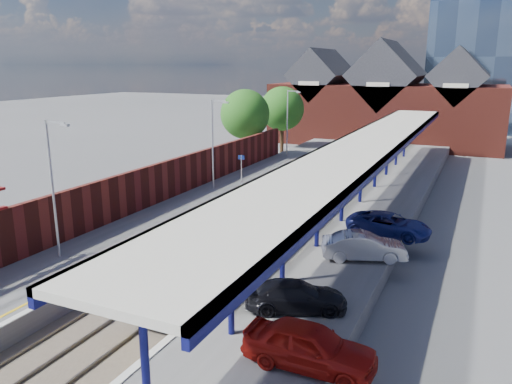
# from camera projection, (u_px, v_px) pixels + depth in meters

# --- Properties ---
(ground) EXTENTS (240.00, 240.00, 0.00)m
(ground) POSITION_uv_depth(u_px,v_px,m) (322.00, 187.00, 44.31)
(ground) COLOR #5B5B5E
(ground) RESTS_ON ground
(ballast_bed) EXTENTS (6.00, 76.00, 0.06)m
(ballast_bed) POSITION_uv_depth(u_px,v_px,m) (280.00, 217.00, 35.51)
(ballast_bed) COLOR #473D33
(ballast_bed) RESTS_ON ground
(rails) EXTENTS (4.51, 76.00, 0.14)m
(rails) POSITION_uv_depth(u_px,v_px,m) (280.00, 216.00, 35.49)
(rails) COLOR slate
(rails) RESTS_ON ground
(left_platform) EXTENTS (5.00, 76.00, 1.00)m
(left_platform) POSITION_uv_depth(u_px,v_px,m) (212.00, 202.00, 37.62)
(left_platform) COLOR #565659
(left_platform) RESTS_ON ground
(right_platform) EXTENTS (6.00, 76.00, 1.00)m
(right_platform) POSITION_uv_depth(u_px,v_px,m) (364.00, 221.00, 32.96)
(right_platform) COLOR #565659
(right_platform) RESTS_ON ground
(coping_left) EXTENTS (0.30, 76.00, 0.05)m
(coping_left) POSITION_uv_depth(u_px,v_px,m) (240.00, 199.00, 36.54)
(coping_left) COLOR silver
(coping_left) RESTS_ON left_platform
(coping_right) EXTENTS (0.30, 76.00, 0.05)m
(coping_right) POSITION_uv_depth(u_px,v_px,m) (323.00, 209.00, 33.98)
(coping_right) COLOR silver
(coping_right) RESTS_ON right_platform
(yellow_line) EXTENTS (0.14, 76.00, 0.01)m
(yellow_line) POSITION_uv_depth(u_px,v_px,m) (233.00, 198.00, 36.79)
(yellow_line) COLOR yellow
(yellow_line) RESTS_ON left_platform
(train) EXTENTS (2.88, 65.91, 3.45)m
(train) POSITION_uv_depth(u_px,v_px,m) (355.00, 155.00, 48.24)
(train) COLOR #0B1353
(train) RESTS_ON ground
(canopy) EXTENTS (4.50, 52.00, 4.48)m
(canopy) POSITION_uv_depth(u_px,v_px,m) (366.00, 146.00, 33.70)
(canopy) COLOR #0E1051
(canopy) RESTS_ON right_platform
(lamp_post_b) EXTENTS (1.48, 0.18, 7.00)m
(lamp_post_b) POSITION_uv_depth(u_px,v_px,m) (54.00, 181.00, 24.54)
(lamp_post_b) COLOR #A5A8AA
(lamp_post_b) RESTS_ON left_platform
(lamp_post_c) EXTENTS (1.48, 0.18, 7.00)m
(lamp_post_c) POSITION_uv_depth(u_px,v_px,m) (214.00, 139.00, 38.62)
(lamp_post_c) COLOR #A5A8AA
(lamp_post_c) RESTS_ON left_platform
(lamp_post_d) EXTENTS (1.48, 0.18, 7.00)m
(lamp_post_d) POSITION_uv_depth(u_px,v_px,m) (289.00, 119.00, 52.70)
(lamp_post_d) COLOR #A5A8AA
(lamp_post_d) RESTS_ON left_platform
(platform_sign) EXTENTS (0.55, 0.08, 2.50)m
(platform_sign) POSITION_uv_depth(u_px,v_px,m) (241.00, 165.00, 40.40)
(platform_sign) COLOR #A5A8AA
(platform_sign) RESTS_ON left_platform
(brick_wall) EXTENTS (0.35, 50.00, 3.86)m
(brick_wall) POSITION_uv_depth(u_px,v_px,m) (128.00, 193.00, 32.51)
(brick_wall) COLOR maroon
(brick_wall) RESTS_ON left_platform
(station_building) EXTENTS (30.00, 12.12, 13.78)m
(station_building) POSITION_uv_depth(u_px,v_px,m) (386.00, 104.00, 67.59)
(station_building) COLOR maroon
(station_building) RESTS_ON ground
(glass_tower) EXTENTS (14.20, 14.20, 40.30)m
(glass_tower) POSITION_uv_depth(u_px,v_px,m) (482.00, 2.00, 79.23)
(glass_tower) COLOR #485C7B
(glass_tower) RESTS_ON ground
(tree_near) EXTENTS (5.20, 5.20, 8.10)m
(tree_near) POSITION_uv_depth(u_px,v_px,m) (246.00, 116.00, 52.38)
(tree_near) COLOR #382314
(tree_near) RESTS_ON ground
(tree_far) EXTENTS (5.20, 5.20, 8.10)m
(tree_far) POSITION_uv_depth(u_px,v_px,m) (283.00, 110.00, 59.01)
(tree_far) COLOR #382314
(tree_far) RESTS_ON ground
(parked_car_red) EXTENTS (4.39, 1.79, 1.49)m
(parked_car_red) POSITION_uv_depth(u_px,v_px,m) (310.00, 346.00, 16.10)
(parked_car_red) COLOR #A1130D
(parked_car_red) RESTS_ON right_platform
(parked_car_silver) EXTENTS (4.42, 2.86, 1.38)m
(parked_car_silver) POSITION_uv_depth(u_px,v_px,m) (364.00, 246.00, 25.09)
(parked_car_silver) COLOR silver
(parked_car_silver) RESTS_ON right_platform
(parked_car_dark) EXTENTS (4.41, 3.18, 1.19)m
(parked_car_dark) POSITION_uv_depth(u_px,v_px,m) (296.00, 296.00, 19.93)
(parked_car_dark) COLOR black
(parked_car_dark) RESTS_ON right_platform
(parked_car_blue) EXTENTS (4.93, 2.65, 1.32)m
(parked_car_blue) POSITION_uv_depth(u_px,v_px,m) (389.00, 225.00, 28.59)
(parked_car_blue) COLOR navy
(parked_car_blue) RESTS_ON right_platform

